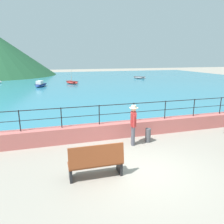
{
  "coord_description": "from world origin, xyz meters",
  "views": [
    {
      "loc": [
        -2.9,
        -5.86,
        3.7
      ],
      "look_at": [
        -0.09,
        3.7,
        1.1
      ],
      "focal_mm": 34.15,
      "sensor_mm": 36.0,
      "label": 1
    }
  ],
  "objects": [
    {
      "name": "boat_0",
      "position": [
        -3.96,
        22.08,
        0.33
      ],
      "size": [
        1.77,
        2.47,
        0.76
      ],
      "color": "#2D4C9E",
      "rests_on": "lake_water"
    },
    {
      "name": "lake_water",
      "position": [
        0.0,
        25.84,
        0.03
      ],
      "size": [
        64.0,
        44.32,
        0.06
      ],
      "primitive_type": "cube",
      "color": "teal",
      "rests_on": "ground"
    },
    {
      "name": "boat_2",
      "position": [
        0.12,
        24.02,
        0.26
      ],
      "size": [
        1.98,
        2.43,
        1.85
      ],
      "color": "red",
      "rests_on": "lake_water"
    },
    {
      "name": "person_walking",
      "position": [
        0.39,
        2.12,
        0.98
      ],
      "size": [
        0.38,
        0.55,
        1.75
      ],
      "color": "#4C4C56",
      "rests_on": "ground"
    },
    {
      "name": "railing",
      "position": [
        0.0,
        3.2,
        1.32
      ],
      "size": [
        18.44,
        0.04,
        0.9
      ],
      "color": "black",
      "rests_on": "promenade_wall"
    },
    {
      "name": "bench_main",
      "position": [
        -1.69,
        0.01,
        0.56
      ],
      "size": [
        1.71,
        0.58,
        1.13
      ],
      "color": "brown",
      "rests_on": "ground"
    },
    {
      "name": "ground_plane",
      "position": [
        0.0,
        0.0,
        0.0
      ],
      "size": [
        120.0,
        120.0,
        0.0
      ],
      "primitive_type": "plane",
      "color": "gray"
    },
    {
      "name": "boat_1",
      "position": [
        11.92,
        27.88,
        0.26
      ],
      "size": [
        2.16,
        2.34,
        0.36
      ],
      "color": "gray",
      "rests_on": "lake_water"
    },
    {
      "name": "bollard",
      "position": [
        1.14,
        2.2,
        0.31
      ],
      "size": [
        0.24,
        0.24,
        0.63
      ],
      "primitive_type": "cylinder",
      "color": "#4C4C51",
      "rests_on": "ground"
    },
    {
      "name": "promenade_wall",
      "position": [
        0.0,
        3.2,
        0.35
      ],
      "size": [
        20.0,
        0.56,
        0.7
      ],
      "primitive_type": "cube",
      "color": "#BC605B",
      "rests_on": "ground"
    }
  ]
}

